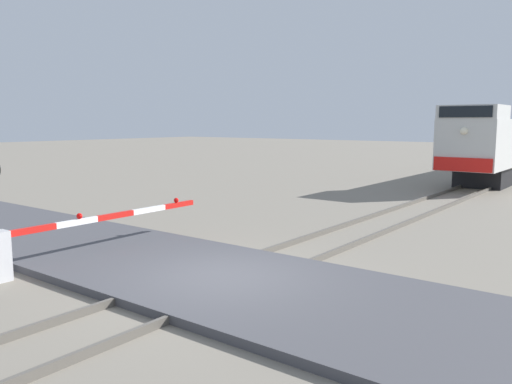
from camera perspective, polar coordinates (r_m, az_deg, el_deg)
ground_plane at (r=10.97m, az=-3.68°, el=-10.04°), size 160.00×160.00×0.00m
rail_track_left at (r=11.41m, az=-6.43°, el=-8.97°), size 0.08×80.00×0.15m
rail_track_right at (r=10.51m, az=-0.68°, el=-10.40°), size 0.08×80.00×0.15m
road_surface at (r=10.94m, az=-3.68°, el=-9.62°), size 36.00×4.44×0.17m
locomotive at (r=34.24m, az=25.93°, el=4.92°), size 2.77×18.27×4.15m
crossing_gate at (r=12.56m, az=-22.85°, el=-4.81°), size 0.36×6.29×1.19m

